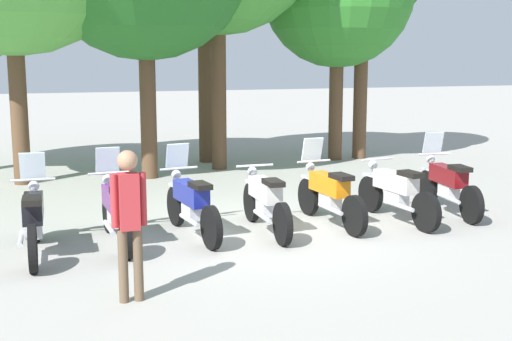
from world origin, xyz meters
name	(u,v)px	position (x,y,z in m)	size (l,w,h in m)	color
ground_plane	(265,232)	(0.00, 0.00, 0.00)	(80.00, 80.00, 0.00)	#9E9B93
motorcycle_0	(34,219)	(-3.46, -0.22, 0.52)	(0.62, 2.19, 1.37)	black
motorcycle_1	(116,209)	(-2.31, 0.03, 0.52)	(0.62, 2.19, 1.37)	black
motorcycle_2	(191,203)	(-1.16, 0.12, 0.52)	(0.62, 2.18, 1.37)	black
motorcycle_3	(265,201)	(0.00, 0.01, 0.50)	(0.62, 2.19, 0.99)	black
motorcycle_4	(329,193)	(1.15, 0.16, 0.52)	(0.62, 2.19, 1.37)	black
motorcycle_5	(396,192)	(2.30, 0.03, 0.50)	(0.62, 2.19, 0.99)	black
motorcycle_6	(448,184)	(3.46, 0.28, 0.52)	(0.62, 2.19, 1.37)	black
person_0	(129,214)	(-2.41, -2.44, 1.02)	(0.40, 0.24, 1.74)	brown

